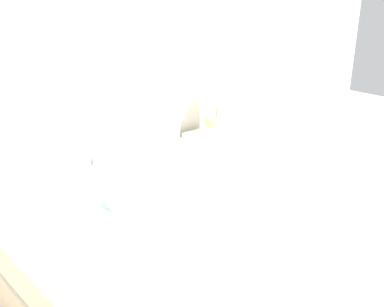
{
  "coord_description": "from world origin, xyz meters",
  "views": [
    {
      "loc": [
        -1.49,
        -2.87,
        1.92
      ],
      "look_at": [
        0.61,
        -0.57,
        0.69
      ],
      "focal_mm": 42.0,
      "sensor_mm": 36.0,
      "label": 1
    }
  ],
  "objects_px": {
    "bed": "(162,250)",
    "flower_vase": "(210,123)",
    "teacup": "(224,134)",
    "nightstand": "(218,166)",
    "table_lamp": "(217,99)"
  },
  "relations": [
    {
      "from": "flower_vase",
      "to": "teacup",
      "type": "height_order",
      "value": "flower_vase"
    },
    {
      "from": "flower_vase",
      "to": "table_lamp",
      "type": "bearing_deg",
      "value": 29.63
    },
    {
      "from": "table_lamp",
      "to": "teacup",
      "type": "height_order",
      "value": "table_lamp"
    },
    {
      "from": "table_lamp",
      "to": "flower_vase",
      "type": "xyz_separation_m",
      "value": [
        -0.18,
        -0.1,
        -0.15
      ]
    },
    {
      "from": "bed",
      "to": "teacup",
      "type": "xyz_separation_m",
      "value": [
        1.18,
        0.6,
        0.35
      ]
    },
    {
      "from": "bed",
      "to": "nightstand",
      "type": "xyz_separation_m",
      "value": [
        1.22,
        0.7,
        0.01
      ]
    },
    {
      "from": "bed",
      "to": "flower_vase",
      "type": "height_order",
      "value": "bed"
    },
    {
      "from": "bed",
      "to": "flower_vase",
      "type": "distance_m",
      "value": 1.38
    },
    {
      "from": "nightstand",
      "to": "flower_vase",
      "type": "bearing_deg",
      "value": -175.27
    },
    {
      "from": "bed",
      "to": "nightstand",
      "type": "relative_size",
      "value": 3.33
    },
    {
      "from": "bed",
      "to": "table_lamp",
      "type": "relative_size",
      "value": 5.05
    },
    {
      "from": "flower_vase",
      "to": "teacup",
      "type": "xyz_separation_m",
      "value": [
        0.08,
        -0.09,
        -0.1
      ]
    },
    {
      "from": "bed",
      "to": "teacup",
      "type": "height_order",
      "value": "bed"
    },
    {
      "from": "table_lamp",
      "to": "teacup",
      "type": "distance_m",
      "value": 0.34
    },
    {
      "from": "nightstand",
      "to": "table_lamp",
      "type": "xyz_separation_m",
      "value": [
        0.06,
        0.09,
        0.6
      ]
    }
  ]
}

